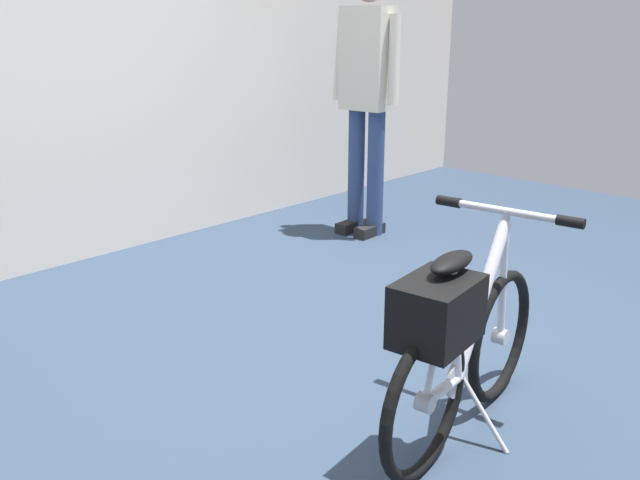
# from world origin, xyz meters

# --- Properties ---
(ground_plane) EXTENTS (7.58, 7.58, 0.00)m
(ground_plane) POSITION_xyz_m (0.00, 0.00, 0.00)
(ground_plane) COLOR #2D3D51
(folding_bike_foreground) EXTENTS (1.08, 0.53, 0.77)m
(folding_bike_foreground) POSITION_xyz_m (-0.08, -0.57, 0.37)
(folding_bike_foreground) COLOR black
(folding_bike_foreground) RESTS_ON ground_plane
(visitor_near_wall) EXTENTS (0.29, 0.54, 1.71)m
(visitor_near_wall) POSITION_xyz_m (1.57, 1.22, 0.98)
(visitor_near_wall) COLOR navy
(visitor_near_wall) RESTS_ON ground_plane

